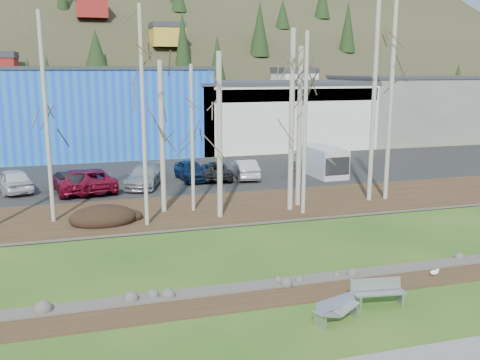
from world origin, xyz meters
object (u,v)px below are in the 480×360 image
object	(u,v)px
car_6	(216,170)
car_7	(318,164)
seagull	(435,272)
car_3	(145,176)
bench_intact	(378,292)
car_8	(92,179)
van_white	(323,161)
bench_damaged	(336,310)
car_1	(71,181)
car_4	(191,170)
car_5	(245,169)
car_0	(12,180)
car_2	(74,180)

from	to	relation	value
car_6	car_7	xyz separation A→B (m)	(8.10, -0.10, 0.10)
seagull	car_3	bearing A→B (deg)	113.95
car_7	bench_intact	bearing A→B (deg)	-127.60
car_8	van_white	xyz separation A→B (m)	(16.97, 0.39, 0.32)
bench_damaged	car_1	xyz separation A→B (m)	(-8.54, 21.39, 0.49)
car_6	car_8	world-z (taller)	car_8
car_1	car_4	xyz separation A→B (m)	(8.33, 1.52, -0.03)
car_3	car_7	size ratio (longest dim) A/B	0.96
car_6	car_7	size ratio (longest dim) A/B	0.90
bench_damaged	car_4	bearing A→B (deg)	71.92
car_3	car_5	distance (m)	7.46
seagull	car_1	size ratio (longest dim) A/B	0.10
bench_damaged	car_8	size ratio (longest dim) A/B	0.33
car_3	car_7	bearing A→B (deg)	22.83
bench_damaged	seagull	distance (m)	5.99
car_7	car_8	size ratio (longest dim) A/B	0.95
car_1	car_5	size ratio (longest dim) A/B	1.07
car_4	car_6	size ratio (longest dim) A/B	0.91
bench_damaged	car_0	bearing A→B (deg)	99.84
car_5	car_2	bearing A→B (deg)	10.15
car_7	car_0	bearing A→B (deg)	162.39
car_0	car_5	xyz separation A→B (m)	(15.96, -0.10, -0.09)
car_0	car_1	bearing A→B (deg)	143.14
car_0	car_2	world-z (taller)	car_0
car_1	car_7	world-z (taller)	car_7
seagull	car_7	world-z (taller)	car_7
car_0	car_5	bearing A→B (deg)	160.07
bench_intact	car_2	size ratio (longest dim) A/B	0.35
car_0	car_8	distance (m)	5.14
car_1	car_4	size ratio (longest dim) A/B	1.07
bench_intact	car_8	bearing A→B (deg)	121.84
car_2	car_6	bearing A→B (deg)	178.06
car_4	car_7	distance (m)	9.97
bench_damaged	car_2	xyz separation A→B (m)	(-8.33, 21.42, 0.50)
bench_intact	car_7	bearing A→B (deg)	78.48
car_1	car_2	world-z (taller)	car_2
car_6	car_1	bearing A→B (deg)	17.97
bench_damaged	seagull	bearing A→B (deg)	4.63
bench_intact	car_2	world-z (taller)	car_2
car_1	bench_damaged	bearing A→B (deg)	92.69
bench_damaged	car_0	size ratio (longest dim) A/B	0.39
seagull	car_7	bearing A→B (deg)	76.76
car_3	bench_damaged	bearing A→B (deg)	-61.74
car_3	car_4	distance (m)	3.67
car_1	van_white	distance (m)	18.33
seagull	car_5	world-z (taller)	car_5
car_0	car_6	xyz separation A→B (m)	(13.87, 0.28, -0.14)
car_2	car_4	xyz separation A→B (m)	(8.12, 1.49, -0.03)
car_6	car_7	bearing A→B (deg)	-170.70
car_1	car_5	xyz separation A→B (m)	(12.29, 1.04, -0.05)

